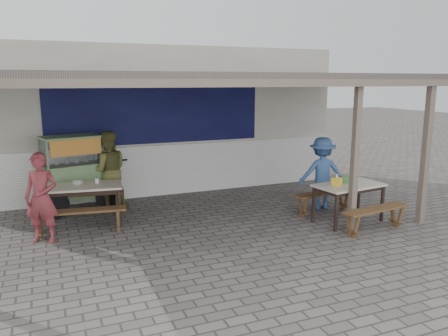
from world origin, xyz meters
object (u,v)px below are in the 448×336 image
condiment_bowl (77,183)px  bench_left_street (80,216)px  bench_right_wall (324,197)px  patron_right_table (322,173)px  donation_box (345,179)px  table_left (81,189)px  tissue_box (337,182)px  vendor_cart (75,170)px  patron_street_side (41,198)px  table_right (349,188)px  patron_wall_side (108,170)px  bench_left_wall (84,198)px  condiment_jar (97,181)px  bench_right_street (376,214)px

condiment_bowl → bench_left_street: bearing=-93.6°
bench_right_wall → patron_right_table: patron_right_table is taller
bench_right_wall → donation_box: (0.10, -0.53, 0.48)m
patron_right_table → donation_box: size_ratio=8.17×
table_left → bench_right_wall: table_left is taller
table_left → patron_right_table: 4.90m
bench_right_wall → tissue_box: tissue_box is taller
bench_left_street → vendor_cart: bearing=96.0°
vendor_cart → patron_street_side: vendor_cart is taller
bench_left_street → table_left: bearing=90.0°
table_right → condiment_bowl: bearing=150.4°
bench_right_wall → vendor_cart: vendor_cart is taller
patron_right_table → donation_box: (-0.06, -0.87, 0.05)m
table_left → patron_wall_side: 1.06m
bench_left_wall → vendor_cart: size_ratio=0.87×
table_left → bench_right_wall: bearing=-6.2°
bench_left_wall → bench_left_street: bearing=-90.0°
patron_wall_side → tissue_box: bearing=147.4°
patron_wall_side → condiment_jar: patron_wall_side is taller
vendor_cart → donation_box: vendor_cart is taller
bench_right_wall → table_right: bearing=-90.0°
condiment_bowl → bench_right_street: bearing=-28.5°
bench_left_street → table_right: bearing=-6.3°
tissue_box → patron_wall_side: bearing=145.1°
bench_right_wall → condiment_bowl: 4.91m
patron_wall_side → table_right: bearing=149.2°
table_left → patron_right_table: size_ratio=1.05×
table_left → patron_wall_side: patron_wall_side is taller
vendor_cart → donation_box: (4.80, -2.67, -0.05)m
bench_left_street → table_right: (4.84, -1.23, 0.33)m
bench_right_wall → bench_left_street: bearing=166.0°
bench_left_street → vendor_cart: size_ratio=0.87×
vendor_cart → patron_wall_side: patron_wall_side is taller
vendor_cart → condiment_jar: (0.35, -0.86, -0.07)m
bench_left_street → patron_right_table: patron_right_table is taller
condiment_jar → condiment_bowl: 0.36m
patron_wall_side → patron_right_table: size_ratio=1.09×
patron_street_side → vendor_cart: bearing=93.5°
bench_right_wall → condiment_bowl: (-4.71, 1.31, 0.44)m
bench_left_street → condiment_jar: (0.40, 0.72, 0.45)m
donation_box → bench_left_street: bearing=167.3°
table_left → bench_right_wall: 4.83m
table_left → condiment_bowl: bearing=114.7°
bench_right_wall → vendor_cart: (-4.70, 2.14, 0.53)m
vendor_cart → bench_left_wall: bearing=-85.4°
patron_wall_side → vendor_cart: bearing=-8.4°
bench_left_street → tissue_box: 4.74m
table_right → bench_right_wall: table_right is taller
bench_right_street → patron_right_table: size_ratio=0.94×
bench_right_street → donation_box: (-0.07, 0.81, 0.48)m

